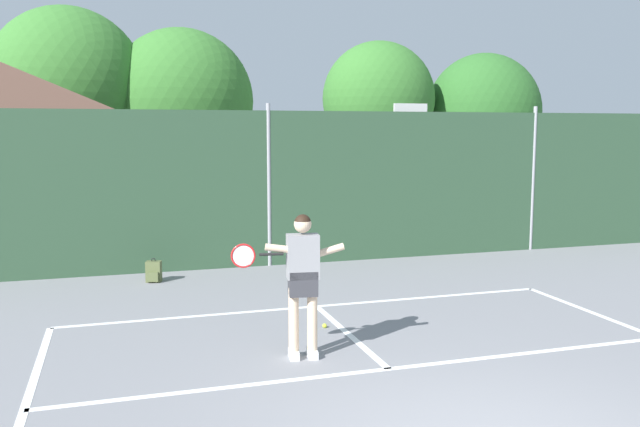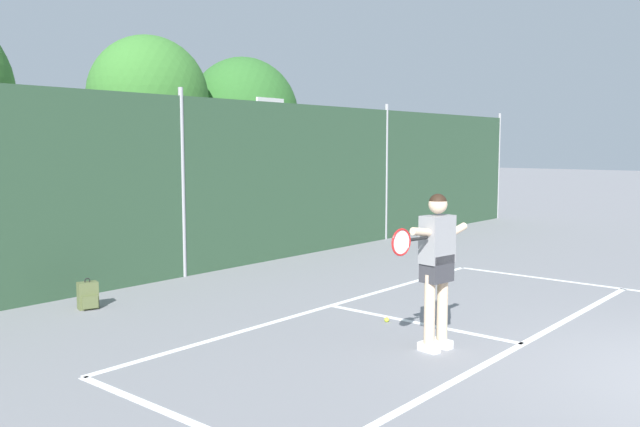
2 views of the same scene
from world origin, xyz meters
name	(u,v)px [view 1 (image 1 of 2)]	position (x,y,z in m)	size (l,w,h in m)	color
chainlink_fence	(269,189)	(0.00, 9.00, 1.65)	(26.09, 0.09, 3.45)	#2D4C33
basketball_hoop	(409,153)	(4.05, 10.75, 2.31)	(0.90, 0.67, 3.55)	#9E9EA3
treeline_backdrop	(208,100)	(0.13, 19.29, 3.94)	(26.87, 4.59, 6.96)	brown
tennis_player	(302,273)	(-0.90, 3.18, 1.11)	(1.44, 0.31, 1.85)	silver
tennis_ball	(325,326)	(-0.24, 4.32, 0.03)	(0.07, 0.07, 0.07)	#CCE033
backpack_olive	(154,272)	(-2.47, 8.12, 0.19)	(0.32, 0.30, 0.46)	#566038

